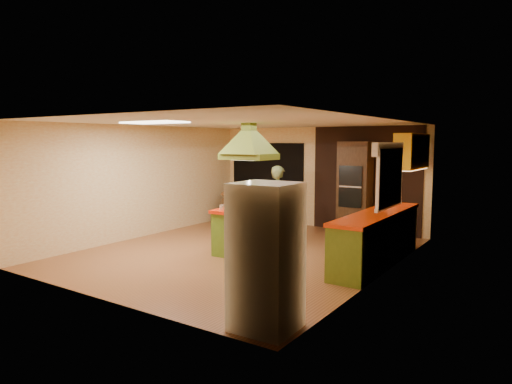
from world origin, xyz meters
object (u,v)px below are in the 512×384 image
Objects in this scene: kitchen_island at (249,227)px; wall_oven at (355,188)px; refrigerator at (266,257)px; canister_large at (393,200)px; man at (279,202)px; dining_table at (243,202)px.

kitchen_island is 2.99m from wall_oven.
refrigerator is 4.47m from canister_large.
man is at bearing -132.04° from wall_oven.
canister_large reaches higher than kitchen_island.
refrigerator is 8.17× the size of canister_large.
canister_large is at bearing -10.96° from dining_table.
wall_oven reaches higher than refrigerator.
canister_large is (0.07, 4.47, 0.18)m from refrigerator.
wall_oven is at bearing 100.16° from refrigerator.
dining_table is at bearing 169.04° from canister_large.
refrigerator is 0.79× the size of wall_oven.
wall_oven is (-1.23, 5.77, 0.23)m from refrigerator.
kitchen_island is at bearing 114.83° from man.
dining_table is (-2.86, -0.50, -0.49)m from wall_oven.
dining_table is 5.36× the size of canister_large.
kitchen_island is 1.09× the size of man.
man is at bearing 89.36° from kitchen_island.
wall_oven is 1.84m from canister_large.
wall_oven is (1.14, 2.69, 0.63)m from kitchen_island.
refrigerator reaches higher than dining_table.
dining_table is (-4.09, 5.27, -0.26)m from refrigerator.
wall_oven is (1.19, 1.47, 0.26)m from man.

